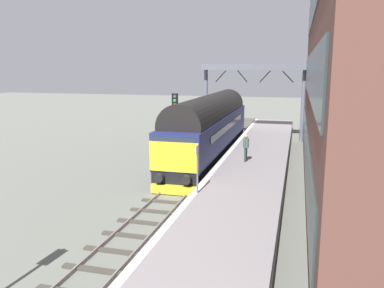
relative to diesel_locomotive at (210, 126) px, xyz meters
name	(u,v)px	position (x,y,z in m)	size (l,w,h in m)	color
ground_plane	(188,180)	(0.00, -5.73, -2.48)	(140.00, 140.00, 0.00)	slate
track_main	(188,179)	(0.00, -5.73, -2.42)	(2.50, 60.00, 0.15)	gray
station_platform	(249,176)	(3.60, -5.73, -1.98)	(4.00, 44.00, 1.01)	gray
diesel_locomotive	(210,126)	(0.00, 0.00, 0.00)	(2.74, 17.54, 4.68)	black
signal_post_mid	(175,118)	(-2.27, -1.03, 0.60)	(0.44, 0.22, 4.81)	gray
signal_post_far	(201,114)	(-2.27, 6.76, 0.05)	(0.44, 0.22, 4.01)	gray
platform_number_sign	(197,162)	(1.87, -10.97, -0.03)	(0.10, 0.44, 2.19)	slate
waiting_passenger	(246,145)	(3.18, -4.28, -0.49)	(0.38, 0.51, 1.64)	#2A3734
overhead_footbridge	(254,73)	(2.05, 9.08, 3.63)	(9.30, 2.00, 6.88)	slate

